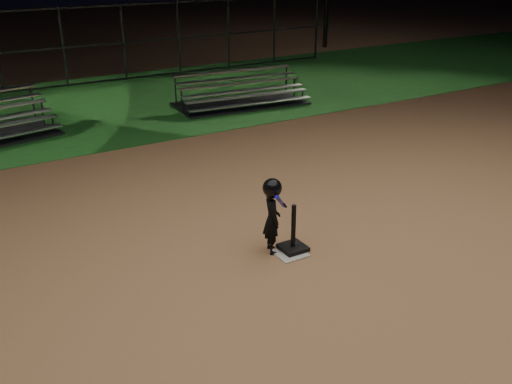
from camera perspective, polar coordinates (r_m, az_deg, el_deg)
name	(u,v)px	position (r m, az deg, el deg)	size (l,w,h in m)	color
ground	(290,254)	(8.78, 3.37, -6.12)	(80.00, 80.00, 0.00)	#AF794F
grass_strip	(95,107)	(17.41, -15.55, 8.11)	(60.00, 8.00, 0.01)	#1C571C
home_plate	(290,253)	(8.78, 3.37, -6.05)	(0.45, 0.45, 0.02)	beige
batting_tee	(293,242)	(8.80, 3.67, -4.89)	(0.38, 0.38, 0.74)	black
child_batter	(272,214)	(8.56, 1.60, -2.14)	(0.46, 0.59, 1.19)	black
bleacher_right	(241,98)	(16.95, -1.50, 9.19)	(3.86, 2.15, 0.91)	#B3B3B8
backstop_fence	(63,48)	(20.01, -18.44, 13.33)	(20.08, 0.08, 2.50)	#38383D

